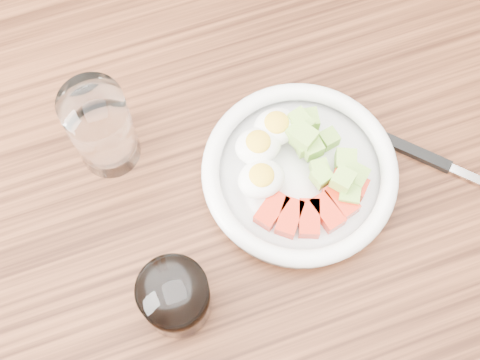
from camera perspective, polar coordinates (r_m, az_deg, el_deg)
name	(u,v)px	position (r m, az deg, el deg)	size (l,w,h in m)	color
ground	(246,306)	(1.56, 0.48, -10.73)	(4.00, 4.00, 0.00)	brown
dining_table	(249,218)	(0.91, 0.80, -3.29)	(1.50, 0.90, 0.77)	brown
bowl	(298,171)	(0.81, 4.96, 0.80)	(0.24, 0.24, 0.06)	white
fork	(433,160)	(0.86, 16.15, 1.64)	(0.16, 0.17, 0.01)	black
water_glass	(101,128)	(0.80, -11.75, 4.34)	(0.07, 0.07, 0.13)	white
coffee_glass	(175,298)	(0.74, -5.54, -9.97)	(0.08, 0.08, 0.09)	white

